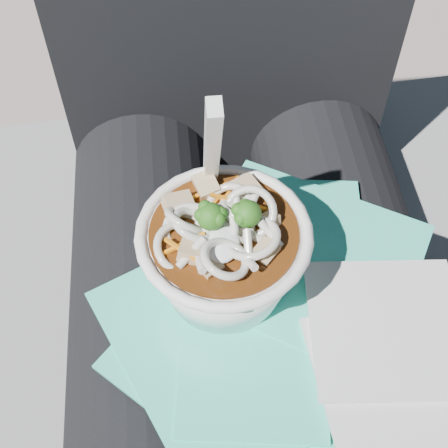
{
  "coord_description": "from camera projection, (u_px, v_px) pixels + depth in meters",
  "views": [
    {
      "loc": [
        -0.06,
        -0.25,
        1.07
      ],
      "look_at": [
        -0.03,
        0.01,
        0.71
      ],
      "focal_mm": 50.0,
      "sensor_mm": 36.0,
      "label": 1
    }
  ],
  "objects": [
    {
      "name": "stone_ledge",
      "position": [
        234.0,
        337.0,
        0.92
      ],
      "size": [
        1.03,
        0.56,
        0.47
      ],
      "primitive_type": "cube",
      "rotation": [
        0.0,
        0.0,
        0.06
      ],
      "color": "slate",
      "rests_on": "ground"
    },
    {
      "name": "udon_bowl",
      "position": [
        224.0,
        250.0,
        0.48
      ],
      "size": [
        0.15,
        0.15,
        0.19
      ],
      "color": "white",
      "rests_on": "plastic_bag"
    },
    {
      "name": "lap",
      "position": [
        257.0,
        338.0,
        0.58
      ],
      "size": [
        0.35,
        0.48,
        0.15
      ],
      "color": "black",
      "rests_on": "stone_ledge"
    },
    {
      "name": "person_body",
      "position": [
        246.0,
        243.0,
        0.62
      ],
      "size": [
        0.34,
        0.94,
        1.01
      ],
      "color": "black",
      "rests_on": "ground"
    },
    {
      "name": "napkins",
      "position": [
        406.0,
        367.0,
        0.47
      ],
      "size": [
        0.15,
        0.19,
        0.01
      ],
      "color": "silver",
      "rests_on": "plastic_bag"
    },
    {
      "name": "plastic_bag",
      "position": [
        268.0,
        310.0,
        0.51
      ],
      "size": [
        0.31,
        0.31,
        0.01
      ],
      "color": "#30C9AB",
      "rests_on": "lap"
    }
  ]
}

